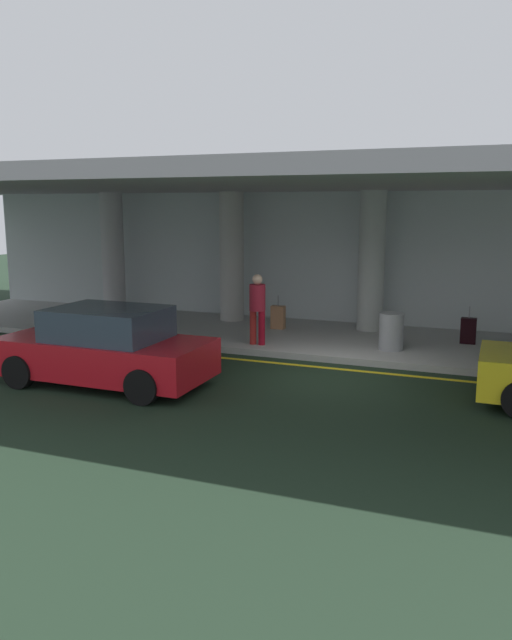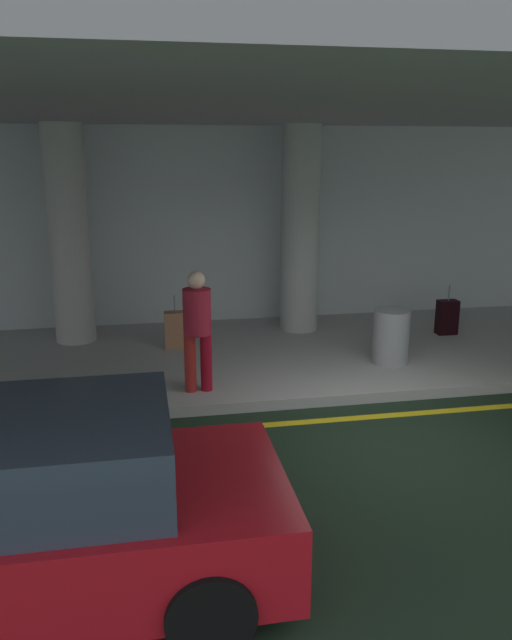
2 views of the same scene
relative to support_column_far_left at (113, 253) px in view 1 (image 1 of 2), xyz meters
The scene contains 13 objects.
ground_plane 9.31m from the support_column_far_left, 28.40° to the right, with size 60.00×60.00×0.00m, color black.
sidewalk 8.31m from the support_column_far_left, ahead, with size 26.00×4.20×0.15m, color #A7A6A4.
lane_stripe_yellow 9.05m from the support_column_far_left, 25.14° to the right, with size 26.00×0.14×0.01m, color yellow.
support_column_far_left is the anchor object (origin of this frame).
support_column_left_mid 4.00m from the support_column_far_left, ahead, with size 0.69×0.69×3.65m, color #A5A39F.
support_column_center 8.00m from the support_column_far_left, ahead, with size 0.69×0.69×3.65m, color #A0A5A1.
ceiling_overhang 8.42m from the support_column_far_left, 12.17° to the right, with size 28.00×13.20×0.30m, color #97919A.
terminal_back_wall 8.07m from the support_column_far_left, ahead, with size 26.00×0.30×3.80m, color #B1BBBC.
car_red 7.83m from the support_column_far_left, 57.12° to the right, with size 4.10×1.92×1.50m.
traveler_with_luggage 6.56m from the support_column_far_left, 25.34° to the right, with size 0.38×0.38×1.68m.
suitcase_upright_primary 10.68m from the support_column_far_left, ahead, with size 0.36×0.22×0.90m.
suitcase_upright_secondary 5.93m from the support_column_far_left, ahead, with size 0.36×0.22×0.90m.
trash_bin_steel 9.29m from the support_column_far_left, 13.57° to the right, with size 0.56×0.56×0.85m, color gray.
Camera 1 is at (3.16, -11.96, 3.40)m, focal length 34.98 mm.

